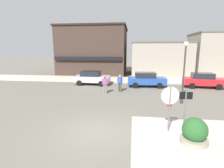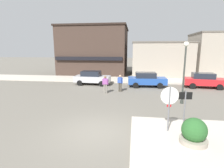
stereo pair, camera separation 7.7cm
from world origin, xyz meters
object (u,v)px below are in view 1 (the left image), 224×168
Objects in this scene: pedestrian_crossing_far at (120,83)px; parked_car_third at (203,80)px; parked_car_nearest at (92,78)px; pedestrian_crossing_near at (105,84)px; parked_car_second at (146,79)px; lamp_post at (185,64)px; one_way_sign at (185,107)px; stop_sign at (170,103)px; planter at (194,133)px.

parked_car_third is at bearing 18.42° from pedestrian_crossing_far.
pedestrian_crossing_near is at bearing -60.73° from parked_car_nearest.
parked_car_second is 3.70m from pedestrian_crossing_far.
lamp_post is at bearing -68.80° from parked_car_second.
parked_car_nearest is at bearing 175.87° from parked_car_second.
pedestrian_crossing_far is at bearing 147.23° from lamp_post.
parked_car_second and parked_car_third have the same top height.
one_way_sign is 8.94m from pedestrian_crossing_far.
lamp_post is 6.15m from pedestrian_crossing_far.
stop_sign reaches higher than one_way_sign.
one_way_sign is 10.80m from parked_car_second.
one_way_sign is 1.71× the size of planter.
lamp_post reaches higher than pedestrian_crossing_far.
stop_sign is at bearing -88.43° from parked_car_second.
planter is 6.61m from lamp_post.
pedestrian_crossing_near is (-3.92, -3.43, 0.06)m from parked_car_second.
pedestrian_crossing_near is 1.00× the size of pedestrian_crossing_far.
one_way_sign reaches higher than planter.
parked_car_third is 8.99m from pedestrian_crossing_far.
lamp_post is at bearing 69.16° from stop_sign.
parked_car_third is at bearing -0.92° from parked_car_nearest.
stop_sign reaches higher than parked_car_nearest.
stop_sign is at bearing 130.14° from planter.
stop_sign is 5.60m from lamp_post.
pedestrian_crossing_near is 1.52m from pedestrian_crossing_far.
pedestrian_crossing_near is at bearing 159.47° from lamp_post.
lamp_post is 1.12× the size of parked_car_nearest.
lamp_post is at bearing 79.90° from planter.
parked_car_nearest is at bearing 122.34° from one_way_sign.
lamp_post is (1.08, 6.06, 2.40)m from planter.
stop_sign reaches higher than parked_car_third.
parked_car_second is 2.54× the size of pedestrian_crossing_near.
pedestrian_crossing_near reaches higher than parked_car_nearest.
planter is 0.30× the size of parked_car_nearest.
parked_car_nearest is 6.10m from parked_car_second.
one_way_sign is (0.70, 0.04, -0.19)m from stop_sign.
lamp_post is 10.56m from parked_car_nearest.
parked_car_second is at bearing -177.60° from parked_car_third.
parked_car_nearest is 2.53× the size of pedestrian_crossing_near.
stop_sign is 0.56× the size of parked_car_nearest.
pedestrian_crossing_near is (-4.21, 7.36, -0.65)m from stop_sign.
planter is at bearing -111.54° from parked_car_third.
parked_car_nearest and parked_car_second have the same top height.
one_way_sign is at bearing 2.97° from stop_sign.
one_way_sign reaches higher than parked_car_nearest.
pedestrian_crossing_near is at bearing 121.17° from planter.
one_way_sign reaches higher than parked_car_third.
pedestrian_crossing_far is at bearing 33.09° from pedestrian_crossing_near.
parked_car_third is at bearing 63.09° from stop_sign.
parked_car_third is (3.67, 5.97, -2.15)m from lamp_post.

